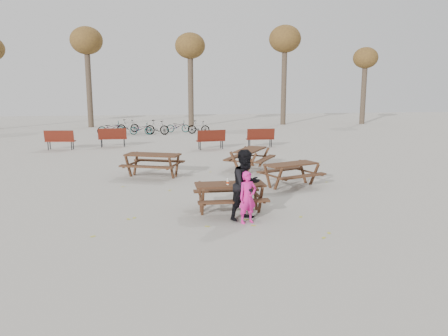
{
  "coord_description": "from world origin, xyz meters",
  "views": [
    {
      "loc": [
        -1.88,
        -10.92,
        3.28
      ],
      "look_at": [
        0.0,
        1.0,
        1.0
      ],
      "focal_mm": 35.0,
      "sensor_mm": 36.0,
      "label": 1
    }
  ],
  "objects": [
    {
      "name": "park_bench_row",
      "position": [
        -1.58,
        12.41,
        0.52
      ],
      "size": [
        12.07,
        2.34,
        1.03
      ],
      "color": "maroon",
      "rests_on": "ground"
    },
    {
      "name": "adult",
      "position": [
        0.28,
        -0.68,
        0.88
      ],
      "size": [
        1.08,
        1.02,
        1.76
      ],
      "primitive_type": "imported",
      "rotation": [
        0.0,
        0.0,
        0.55
      ],
      "color": "black",
      "rests_on": "ground"
    },
    {
      "name": "food_tray",
      "position": [
        0.2,
        -0.16,
        0.79
      ],
      "size": [
        0.18,
        0.11,
        0.03
      ],
      "primitive_type": "cube",
      "color": "white",
      "rests_on": "main_picnic_table"
    },
    {
      "name": "picnic_table_north",
      "position": [
        -2.0,
        4.94,
        0.42
      ],
      "size": [
        2.4,
        2.18,
        0.84
      ],
      "primitive_type": null,
      "rotation": [
        0.0,
        0.0,
        -0.37
      ],
      "color": "#371E14",
      "rests_on": "ground"
    },
    {
      "name": "ground",
      "position": [
        0.0,
        0.0,
        0.0
      ],
      "size": [
        80.0,
        80.0,
        0.0
      ],
      "primitive_type": "plane",
      "color": "gray",
      "rests_on": "ground"
    },
    {
      "name": "fallen_leaves",
      "position": [
        0.5,
        2.5,
        0.0
      ],
      "size": [
        11.0,
        11.0,
        0.01
      ],
      "primitive_type": null,
      "color": "gold",
      "rests_on": "ground"
    },
    {
      "name": "bread_roll",
      "position": [
        0.2,
        -0.16,
        0.83
      ],
      "size": [
        0.14,
        0.06,
        0.05
      ],
      "primitive_type": "ellipsoid",
      "color": "tan",
      "rests_on": "food_tray"
    },
    {
      "name": "child",
      "position": [
        0.27,
        -0.96,
        0.64
      ],
      "size": [
        0.54,
        0.43,
        1.27
      ],
      "primitive_type": "imported",
      "rotation": [
        0.0,
        0.0,
        0.32
      ],
      "color": "#DE1B88",
      "rests_on": "ground"
    },
    {
      "name": "tree_row",
      "position": [
        0.9,
        25.15,
        6.19
      ],
      "size": [
        32.17,
        3.52,
        8.26
      ],
      "color": "#382B21",
      "rests_on": "ground"
    },
    {
      "name": "soda_bottle",
      "position": [
        -0.08,
        -0.14,
        0.85
      ],
      "size": [
        0.07,
        0.07,
        0.17
      ],
      "color": "silver",
      "rests_on": "main_picnic_table"
    },
    {
      "name": "main_picnic_table",
      "position": [
        0.0,
        0.0,
        0.59
      ],
      "size": [
        1.8,
        1.45,
        0.78
      ],
      "color": "#371E14",
      "rests_on": "ground"
    },
    {
      "name": "bicycle_row",
      "position": [
        -2.31,
        19.58,
        0.46
      ],
      "size": [
        7.63,
        2.7,
        1.01
      ],
      "color": "black",
      "rests_on": "ground"
    },
    {
      "name": "picnic_table_far",
      "position": [
        1.79,
        5.72,
        0.41
      ],
      "size": [
        2.32,
        2.44,
        0.83
      ],
      "primitive_type": null,
      "rotation": [
        0.0,
        0.0,
        1.02
      ],
      "color": "#371E14",
      "rests_on": "ground"
    },
    {
      "name": "picnic_table_east",
      "position": [
        2.51,
        2.67,
        0.38
      ],
      "size": [
        2.19,
        1.99,
        0.77
      ],
      "primitive_type": null,
      "rotation": [
        0.0,
        0.0,
        0.37
      ],
      "color": "#371E14",
      "rests_on": "ground"
    }
  ]
}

